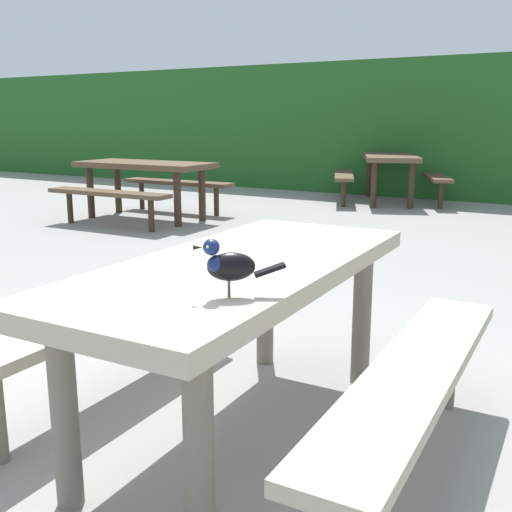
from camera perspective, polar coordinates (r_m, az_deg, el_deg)
The scene contains 6 objects.
ground_plane at distance 2.76m, azimuth -8.76°, elevation -14.89°, with size 60.00×60.00×0.00m, color gray.
hedge_wall at distance 10.64m, azimuth 22.48°, elevation 11.02°, with size 28.00×1.33×2.24m, color #235B23.
picnic_table_foreground at distance 2.41m, azimuth -1.38°, elevation -4.62°, with size 1.73×1.82×0.74m.
bird_grackle at distance 1.85m, azimuth -2.69°, elevation -0.81°, with size 0.24×0.19×0.18m.
picnic_table_mid_right at distance 9.73m, azimuth 12.50°, elevation 8.26°, with size 2.21×2.23×0.74m.
picnic_table_far_centre at distance 7.97m, azimuth -10.47°, elevation 7.41°, with size 1.82×1.73×0.74m.
Camera 1 is at (1.58, -1.87, 1.28)m, focal length 42.31 mm.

